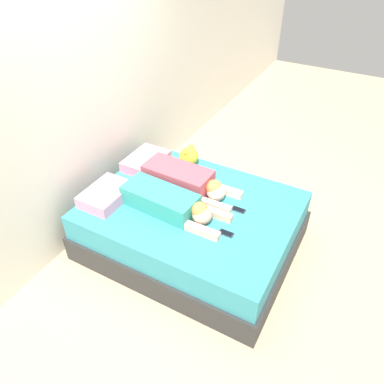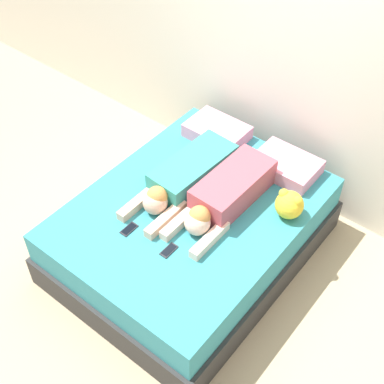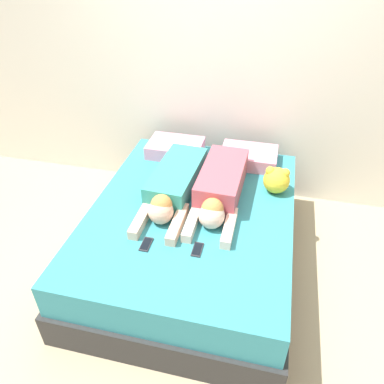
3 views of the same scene
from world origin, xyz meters
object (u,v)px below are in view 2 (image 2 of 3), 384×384
object	(u,v)px
person_right	(225,195)
pillow_head_right	(286,165)
person_left	(184,177)
cell_phone_right	(169,250)
bed	(192,231)
cell_phone_left	(129,229)
plush_toy	(289,204)
pillow_head_left	(217,131)

from	to	relation	value
person_right	pillow_head_right	bearing A→B (deg)	75.19
person_left	cell_phone_right	xyz separation A→B (m)	(0.32, -0.56, -0.09)
person_left	person_right	bearing A→B (deg)	4.86
bed	person_right	size ratio (longest dim) A/B	2.02
pillow_head_right	cell_phone_left	size ratio (longest dim) A/B	3.72
plush_toy	cell_phone_left	bearing A→B (deg)	-134.20
pillow_head_right	person_left	bearing A→B (deg)	-129.52
pillow_head_right	plush_toy	bearing A→B (deg)	-56.48
pillow_head_left	pillow_head_right	size ratio (longest dim) A/B	1.00
person_right	bed	bearing A→B (deg)	-137.75
plush_toy	bed	bearing A→B (deg)	-148.24
person_left	person_right	xyz separation A→B (m)	(0.36, 0.03, 0.01)
cell_phone_left	cell_phone_right	world-z (taller)	same
plush_toy	cell_phone_right	bearing A→B (deg)	-120.00
bed	cell_phone_right	distance (m)	0.53
bed	pillow_head_left	distance (m)	0.90
person_right	cell_phone_left	world-z (taller)	person_right
cell_phone_left	plush_toy	distance (m)	1.16
cell_phone_left	person_right	bearing A→B (deg)	58.04
cell_phone_right	bed	bearing A→B (deg)	107.90
cell_phone_right	plush_toy	distance (m)	0.92
person_left	cell_phone_left	world-z (taller)	person_left
pillow_head_right	cell_phone_left	bearing A→B (deg)	-114.12
person_right	cell_phone_left	bearing A→B (deg)	-121.96
pillow_head_left	pillow_head_right	xyz separation A→B (m)	(0.67, 0.00, 0.00)
person_right	plush_toy	size ratio (longest dim) A/B	4.53
bed	pillow_head_left	xyz separation A→B (m)	(-0.34, 0.76, 0.34)
bed	plush_toy	bearing A→B (deg)	31.76
person_left	person_right	size ratio (longest dim) A/B	1.06
cell_phone_right	plush_toy	bearing A→B (deg)	60.00
pillow_head_right	person_left	distance (m)	0.81
bed	cell_phone_left	world-z (taller)	cell_phone_left
bed	person_right	world-z (taller)	person_right
bed	cell_phone_left	xyz separation A→B (m)	(-0.21, -0.46, 0.28)
pillow_head_left	person_left	xyz separation A→B (m)	(0.16, -0.63, 0.03)
pillow_head_left	cell_phone_right	world-z (taller)	pillow_head_left
person_right	cell_phone_right	world-z (taller)	person_right
bed	pillow_head_right	xyz separation A→B (m)	(0.34, 0.76, 0.34)
pillow_head_left	cell_phone_left	bearing A→B (deg)	-83.87
bed	person_right	distance (m)	0.45
person_left	person_right	world-z (taller)	person_right
bed	pillow_head_right	bearing A→B (deg)	66.04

